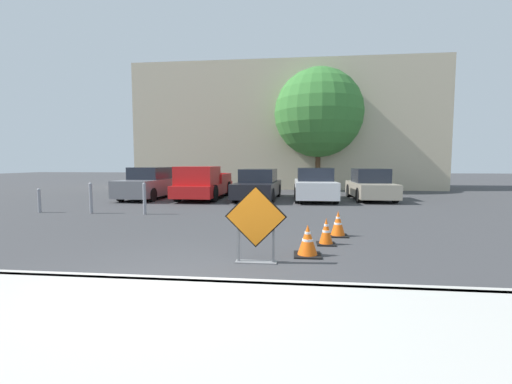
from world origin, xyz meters
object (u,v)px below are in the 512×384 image
road_closed_sign (256,223)px  pickup_truck (203,184)px  parked_car_third (315,185)px  bollard_second (91,197)px  bollard_third (39,200)px  traffic_cone_second (326,232)px  traffic_cone_third (338,224)px  parked_car_fourth (370,186)px  traffic_cone_nearest (308,241)px  parked_car_nearest (150,184)px  parked_car_second (258,185)px  bollard_nearest (144,198)px

road_closed_sign → pickup_truck: bearing=109.8°
parked_car_third → bollard_second: bearing=32.0°
bollard_third → bollard_second: bearing=0.0°
traffic_cone_second → traffic_cone_third: (0.37, 0.91, 0.02)m
parked_car_fourth → bollard_second: (-10.82, -5.81, -0.11)m
traffic_cone_nearest → parked_car_third: parked_car_third is taller
parked_car_nearest → bollard_third: size_ratio=5.09×
traffic_cone_second → bollard_second: (-7.81, 3.82, 0.29)m
traffic_cone_third → parked_car_nearest: parked_car_nearest is taller
traffic_cone_nearest → pickup_truck: pickup_truck is taller
traffic_cone_nearest → parked_car_second: (-1.99, 10.17, 0.39)m
bollard_nearest → bollard_third: bearing=180.0°
traffic_cone_nearest → parked_car_nearest: bearing=126.8°
traffic_cone_second → bollard_nearest: size_ratio=0.53×
traffic_cone_third → parked_car_nearest: size_ratio=0.14×
road_closed_sign → bollard_nearest: bearing=129.7°
parked_car_second → parked_car_fourth: size_ratio=1.14×
traffic_cone_nearest → parked_car_fourth: bearing=71.9°
pickup_truck → parked_car_second: (2.73, 0.26, -0.05)m
road_closed_sign → parked_car_third: parked_car_third is taller
road_closed_sign → traffic_cone_nearest: 1.19m
traffic_cone_third → parked_car_third: (-0.07, 8.06, 0.42)m
traffic_cone_third → traffic_cone_second: bearing=-112.2°
bollard_third → parked_car_nearest: bearing=69.6°
traffic_cone_second → parked_car_fourth: size_ratio=0.14×
traffic_cone_second → parked_car_third: (0.30, 8.97, 0.43)m
road_closed_sign → parked_car_nearest: size_ratio=0.31×
bollard_second → parked_car_fourth: bearing=28.2°
traffic_cone_third → bollard_third: bearing=164.0°
traffic_cone_second → parked_car_nearest: size_ratio=0.13×
traffic_cone_second → parked_car_fourth: 10.09m
parked_car_nearest → bollard_second: size_ratio=4.08×
bollard_third → parked_car_third: bearing=27.1°
traffic_cone_third → bollard_third: (-10.15, 2.91, 0.17)m
traffic_cone_second → parked_car_third: parked_car_third is taller
parked_car_fourth → parked_car_second: bearing=3.8°
parked_car_fourth → bollard_nearest: bearing=32.7°
road_closed_sign → parked_car_third: 10.66m
parked_car_second → parked_car_third: size_ratio=1.17×
parked_car_fourth → bollard_third: (-12.80, -5.81, -0.22)m
bollard_third → traffic_cone_third: bearing=-16.0°
parked_car_third → bollard_nearest: bearing=39.6°
road_closed_sign → bollard_third: (-8.41, 5.38, -0.26)m
traffic_cone_nearest → bollard_nearest: (-5.40, 4.78, 0.29)m
pickup_truck → parked_car_third: 5.45m
traffic_cone_second → pickup_truck: size_ratio=0.11×
traffic_cone_third → bollard_nearest: (-6.21, 2.91, 0.28)m
road_closed_sign → pickup_truck: (-3.78, 10.51, 0.00)m
road_closed_sign → parked_car_nearest: bearing=121.7°
traffic_cone_nearest → traffic_cone_third: 2.03m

